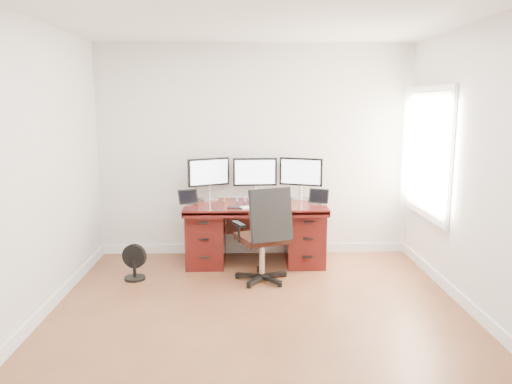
{
  "coord_description": "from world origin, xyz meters",
  "views": [
    {
      "loc": [
        -0.13,
        -4.13,
        1.96
      ],
      "look_at": [
        0.0,
        1.5,
        0.95
      ],
      "focal_mm": 35.0,
      "sensor_mm": 36.0,
      "label": 1
    }
  ],
  "objects_px": {
    "office_chair": "(264,251)",
    "desk": "(255,231)",
    "monitor_center": "(255,173)",
    "keyboard": "(251,207)",
    "floor_fan": "(134,263)"
  },
  "relations": [
    {
      "from": "monitor_center",
      "to": "keyboard",
      "type": "distance_m",
      "value": 0.59
    },
    {
      "from": "office_chair",
      "to": "floor_fan",
      "type": "height_order",
      "value": "office_chair"
    },
    {
      "from": "desk",
      "to": "monitor_center",
      "type": "height_order",
      "value": "monitor_center"
    },
    {
      "from": "floor_fan",
      "to": "monitor_center",
      "type": "bearing_deg",
      "value": 45.7
    },
    {
      "from": "monitor_center",
      "to": "keyboard",
      "type": "height_order",
      "value": "monitor_center"
    },
    {
      "from": "desk",
      "to": "floor_fan",
      "type": "distance_m",
      "value": 1.5
    },
    {
      "from": "office_chair",
      "to": "keyboard",
      "type": "relative_size",
      "value": 4.13
    },
    {
      "from": "floor_fan",
      "to": "keyboard",
      "type": "height_order",
      "value": "keyboard"
    },
    {
      "from": "office_chair",
      "to": "desk",
      "type": "bearing_deg",
      "value": 73.69
    },
    {
      "from": "desk",
      "to": "monitor_center",
      "type": "relative_size",
      "value": 3.08
    },
    {
      "from": "floor_fan",
      "to": "keyboard",
      "type": "distance_m",
      "value": 1.47
    },
    {
      "from": "office_chair",
      "to": "floor_fan",
      "type": "relative_size",
      "value": 2.67
    },
    {
      "from": "desk",
      "to": "office_chair",
      "type": "relative_size",
      "value": 1.58
    },
    {
      "from": "desk",
      "to": "monitor_center",
      "type": "bearing_deg",
      "value": 89.98
    },
    {
      "from": "desk",
      "to": "monitor_center",
      "type": "distance_m",
      "value": 0.72
    }
  ]
}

